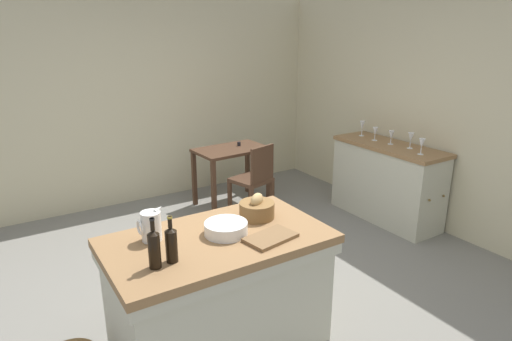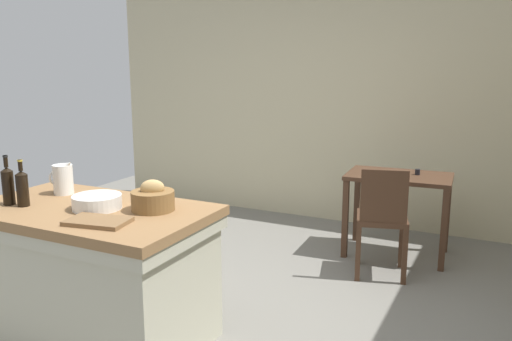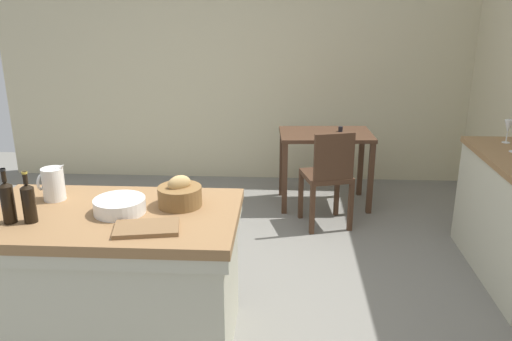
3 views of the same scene
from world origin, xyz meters
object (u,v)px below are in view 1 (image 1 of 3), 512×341
bread_basket (257,209)px  writing_desk (231,158)px  cutting_board (271,238)px  wine_glass_far_left (422,144)px  wash_bowl (226,228)px  pitcher (151,226)px  wooden_chair (254,179)px  wine_glass_middle (391,135)px  island_table (219,288)px  side_cabinet (387,182)px  wine_bottle_dark (171,244)px  wine_glass_far_right (362,126)px  wine_glass_right (375,131)px  wine_bottle_amber (154,248)px  wine_glass_left (411,138)px

bread_basket → writing_desk: bearing=65.3°
cutting_board → wine_glass_far_left: 2.50m
wash_bowl → cutting_board: (0.21, -0.23, -0.03)m
pitcher → cutting_board: 0.78m
pitcher → wooden_chair: bearing=41.7°
wine_glass_far_left → wine_glass_middle: 0.48m
island_table → writing_desk: size_ratio=1.59×
wine_glass_middle → bread_basket: bearing=-160.6°
wooden_chair → cutting_board: wooden_chair is taller
side_cabinet → wine_bottle_dark: 3.34m
wine_glass_far_left → wine_glass_far_right: bearing=84.4°
wash_bowl → bread_basket: bread_basket is taller
bread_basket → wine_glass_far_left: bearing=8.9°
side_cabinet → pitcher: pitcher is taller
pitcher → bread_basket: (0.78, -0.06, -0.03)m
writing_desk → wine_glass_right: bearing=-41.2°
bread_basket → wine_glass_far_right: size_ratio=1.39×
island_table → wine_bottle_dark: wine_bottle_dark is taller
wine_bottle_amber → island_table: bearing=18.4°
writing_desk → pitcher: pitcher is taller
wine_glass_right → wine_glass_far_right: bearing=80.4°
island_table → wine_glass_far_right: 3.17m
wine_glass_far_right → island_table: bearing=-152.5°
cutting_board → wine_glass_left: wine_glass_left is taller
side_cabinet → writing_desk: bearing=133.7°
bread_basket → wine_glass_right: bearing=24.4°
writing_desk → wine_bottle_amber: wine_bottle_amber is taller
writing_desk → bread_basket: size_ratio=3.62×
wooden_chair → wine_bottle_dark: wine_bottle_dark is taller
writing_desk → wine_glass_middle: (1.34, -1.38, 0.40)m
pitcher → wine_glass_right: bearing=17.9°
wooden_chair → wine_glass_right: wine_glass_right is taller
wash_bowl → wine_glass_right: size_ratio=1.83×
pitcher → wine_glass_far_right: 3.40m
wine_glass_left → wine_glass_middle: (-0.03, 0.24, -0.01)m
wine_glass_middle → wine_glass_right: size_ratio=1.00×
wooden_chair → wine_glass_far_right: size_ratio=4.94×
wine_glass_right → wine_bottle_dark: bearing=-156.7°
wash_bowl → wine_glass_far_right: wine_glass_far_right is taller
island_table → bread_basket: (0.39, 0.13, 0.47)m
side_cabinet → wine_glass_left: (0.04, -0.24, 0.58)m
island_table → writing_desk: island_table is taller
island_table → bread_basket: bearing=17.9°
side_cabinet → pitcher: bearing=-166.1°
island_table → wine_glass_far_left: 2.78m
pitcher → wine_bottle_dark: wine_bottle_dark is taller
wine_bottle_dark → wine_bottle_amber: bearing=-173.1°
wine_bottle_amber → wine_glass_far_left: bearing=11.6°
writing_desk → wine_glass_far_left: size_ratio=5.42×
wine_glass_far_right → wine_glass_left: bearing=-89.2°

